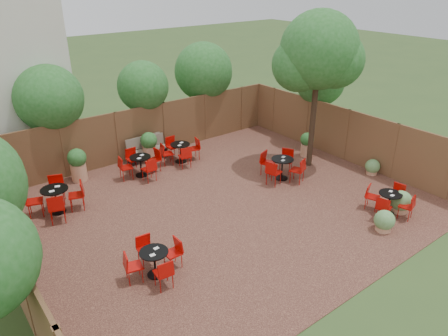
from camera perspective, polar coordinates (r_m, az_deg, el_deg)
ground at (r=13.16m, az=-0.48°, el=-5.27°), size 80.00×80.00×0.00m
courtyard_paving at (r=13.16m, az=-0.48°, el=-5.23°), size 12.00×10.00×0.02m
fence_back at (r=16.63m, az=-10.99°, el=4.74°), size 12.00×0.08×2.00m
fence_left at (r=10.72m, az=-27.44°, el=-9.96°), size 0.08×10.00×2.00m
fence_right at (r=16.71m, az=16.19°, el=4.28°), size 0.08×10.00×2.00m
overhang_foliage at (r=13.56m, az=-14.43°, el=7.24°), size 15.36×10.55×2.54m
courtyard_tree at (r=15.02m, az=12.66°, el=14.60°), size 2.80×2.70×5.55m
park_bench_left at (r=16.52m, az=-10.15°, el=2.71°), size 1.45×0.52×0.88m
park_bench_right at (r=16.46m, az=-10.53°, el=2.67°), size 1.50×0.53×0.92m
bistro_tables at (r=13.65m, az=-4.44°, el=-2.06°), size 9.38×8.45×0.91m
planters at (r=15.35m, az=-13.48°, el=1.21°), size 11.26×4.16×1.16m
low_shrubs at (r=13.93m, az=21.24°, el=-3.80°), size 3.42×2.92×0.69m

